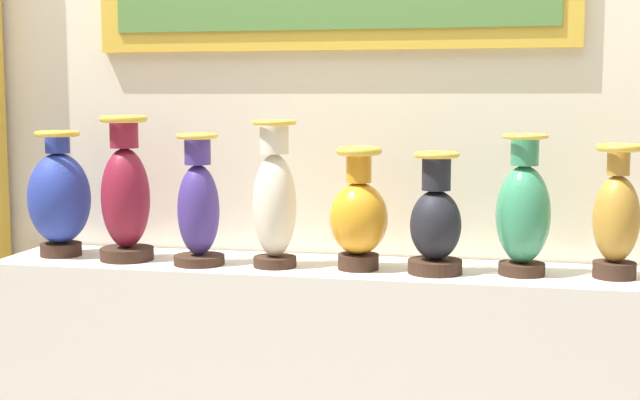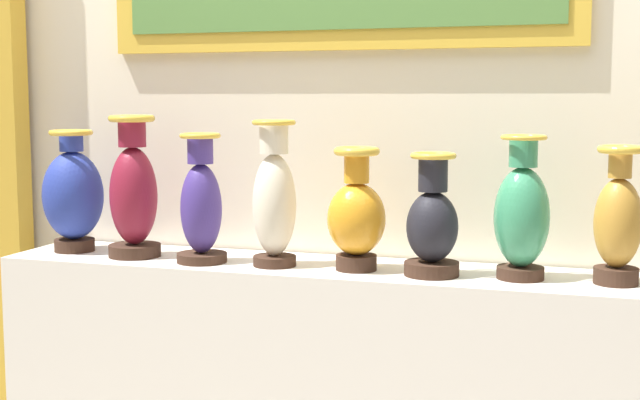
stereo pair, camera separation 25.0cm
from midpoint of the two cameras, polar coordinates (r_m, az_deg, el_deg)
The scene contains 9 objects.
back_wall at distance 2.71m, azimuth 4.19°, elevation 8.52°, with size 3.38×0.14×3.13m.
vase_cobalt at distance 2.81m, azimuth -13.35°, elevation 0.32°, with size 0.19×0.19×0.38m.
vase_burgundy at distance 2.68m, azimuth -9.45°, elevation 0.39°, with size 0.16×0.16×0.43m.
vase_indigo at distance 2.56m, azimuth -4.99°, elevation -0.40°, with size 0.15×0.15×0.38m.
vase_ivory at distance 2.49m, azimuth -0.13°, elevation 0.03°, with size 0.12×0.12×0.42m.
vase_amber at distance 2.44m, azimuth 5.32°, elevation -1.03°, with size 0.16×0.16×0.35m.
vase_onyx at distance 2.40m, azimuth 10.30°, elevation -1.58°, with size 0.15×0.15×0.33m.
vase_jade at distance 2.40m, azimuth 15.93°, elevation -0.97°, with size 0.15×0.15×0.38m.
vase_ochre at distance 2.42m, azimuth 21.67°, elevation -1.35°, with size 0.12×0.12×0.36m.
Camera 2 is at (0.76, -2.37, 1.49)m, focal length 49.19 mm.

